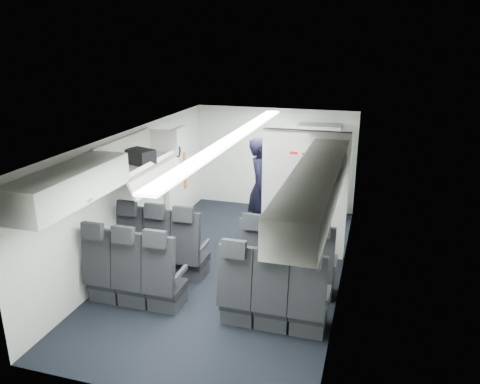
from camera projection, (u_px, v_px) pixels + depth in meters
The scene contains 13 objects.
cabin_shell at pixel (233, 201), 7.20m from camera, with size 3.41×6.01×2.16m.
seat_row_front at pixel (222, 258), 6.94m from camera, with size 3.33×0.56×1.24m.
seat_row_mid at pixel (200, 288), 6.12m from camera, with size 3.33×0.56×1.24m.
overhead_bin_left_rear at pixel (69, 185), 5.53m from camera, with size 0.53×1.80×0.40m.
overhead_bin_left_front_open at pixel (138, 160), 7.17m from camera, with size 0.64×1.70×0.72m.
overhead_bin_right_rear at pixel (305, 209), 4.78m from camera, with size 0.53×1.80×0.40m.
overhead_bin_right_front at pixel (325, 166), 6.37m from camera, with size 0.53×1.70×0.40m.
bulkhead_partition at pixel (304, 194), 7.68m from camera, with size 1.40×0.15×2.13m.
galley_unit at pixel (317, 171), 9.48m from camera, with size 0.85×0.52×1.90m.
boarding_door at pixel (176, 176), 9.11m from camera, with size 0.12×1.27×1.86m.
flight_attendant at pixel (261, 188), 8.52m from camera, with size 0.68×0.44×1.85m, color black.
carry_on_bag at pixel (140, 158), 7.18m from camera, with size 0.43×0.30×0.26m, color black.
papers at pixel (270, 185), 8.39m from camera, with size 0.19×0.02×0.14m, color white.
Camera 1 is at (2.04, -6.49, 3.52)m, focal length 35.00 mm.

